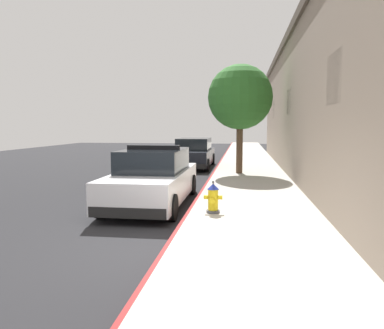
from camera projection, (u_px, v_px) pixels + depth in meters
name	position (u px, v px, depth m)	size (l,w,h in m)	color
ground_plane	(120.00, 176.00, 17.34)	(31.05, 60.00, 0.20)	#232326
sidewalk_pavement	(250.00, 174.00, 16.51)	(3.11, 60.00, 0.16)	#ADA89E
curb_painted_edge	(214.00, 174.00, 16.72)	(0.08, 60.00, 0.16)	maroon
storefront_building	(370.00, 104.00, 15.00)	(6.65, 27.84, 6.21)	gray
police_cruiser	(153.00, 178.00, 10.48)	(1.94, 4.84, 1.68)	white
parked_car_silver_ahead	(194.00, 154.00, 19.83)	(1.94, 4.84, 1.56)	black
fire_hydrant	(213.00, 198.00, 8.83)	(0.44, 0.40, 0.76)	#4C4C51
street_tree	(240.00, 97.00, 15.96)	(2.78, 2.78, 4.68)	brown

